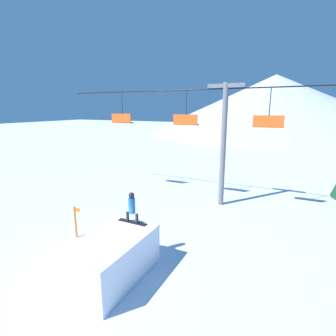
{
  "coord_description": "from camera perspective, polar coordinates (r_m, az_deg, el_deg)",
  "views": [
    {
      "loc": [
        6.74,
        -7.43,
        6.63
      ],
      "look_at": [
        0.64,
        4.76,
        3.5
      ],
      "focal_mm": 28.0,
      "sensor_mm": 36.0,
      "label": 1
    }
  ],
  "objects": [
    {
      "name": "chairlift",
      "position": [
        17.85,
        12.08,
        8.13
      ],
      "size": [
        25.66,
        0.44,
        8.24
      ],
      "color": "slate",
      "rests_on": "ground_plane"
    },
    {
      "name": "trail_marker",
      "position": [
        14.66,
        -19.47,
        -10.87
      ],
      "size": [
        0.41,
        0.1,
        1.68
      ],
      "color": "orange",
      "rests_on": "ground_plane"
    },
    {
      "name": "snow_ramp",
      "position": [
        11.12,
        -12.01,
        -18.68
      ],
      "size": [
        2.17,
        3.81,
        1.7
      ],
      "color": "white",
      "rests_on": "ground_plane"
    },
    {
      "name": "snowboarder",
      "position": [
        11.63,
        -7.86,
        -8.51
      ],
      "size": [
        1.4,
        0.29,
        1.39
      ],
      "color": "black",
      "rests_on": "snow_ramp"
    },
    {
      "name": "ground_plane",
      "position": [
        12.02,
        -13.93,
        -20.96
      ],
      "size": [
        220.0,
        220.0,
        0.0
      ],
      "primitive_type": "plane",
      "color": "white"
    },
    {
      "name": "mountain_ridge",
      "position": [
        77.22,
        22.12,
        12.72
      ],
      "size": [
        66.98,
        66.98,
        15.2
      ],
      "color": "silver",
      "rests_on": "ground_plane"
    }
  ]
}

